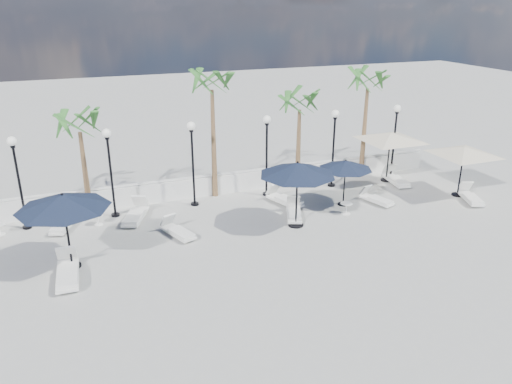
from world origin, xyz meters
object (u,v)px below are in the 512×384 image
object	(u,v)px
lounger_7	(284,199)
parasol_navy_left	(63,202)
lounger_2	(178,231)
lounger_3	(136,214)
parasol_cream_sq_a	(391,133)
lounger_8	(470,197)
parasol_navy_right	(297,169)
lounger_1	(67,272)
lounger_6	(396,179)
lounger_4	(294,212)
parasol_cream_sq_b	(465,147)
parasol_navy_mid	(346,165)
lounger_5	(376,199)
lounger_0	(64,223)

from	to	relation	value
lounger_7	parasol_navy_left	world-z (taller)	parasol_navy_left
lounger_2	parasol_navy_left	xyz separation A→B (m)	(-3.98, -1.12, 2.21)
lounger_3	parasol_cream_sq_a	size ratio (longest dim) A/B	0.39
lounger_8	parasol_navy_right	world-z (taller)	parasol_navy_right
lounger_1	parasol_navy_right	xyz separation A→B (m)	(8.88, 1.18, 2.17)
lounger_6	parasol_cream_sq_a	world-z (taller)	parasol_cream_sq_a
lounger_1	parasol_navy_right	bearing A→B (deg)	9.71
lounger_2	lounger_4	world-z (taller)	lounger_4
lounger_4	lounger_6	bearing A→B (deg)	39.07
lounger_7	parasol_cream_sq_b	bearing A→B (deg)	-32.77
parasol_navy_left	parasol_navy_right	size ratio (longest dim) A/B	1.01
lounger_3	parasol_navy_mid	distance (m)	9.34
lounger_5	lounger_8	size ratio (longest dim) A/B	0.92
lounger_2	lounger_4	size ratio (longest dim) A/B	0.97
lounger_4	lounger_1	bearing A→B (deg)	-145.81
lounger_4	lounger_6	distance (m)	6.89
lounger_6	lounger_8	size ratio (longest dim) A/B	1.08
lounger_2	lounger_4	bearing A→B (deg)	-20.78
parasol_cream_sq_b	lounger_7	bearing A→B (deg)	166.55
lounger_2	lounger_0	bearing A→B (deg)	129.82
lounger_7	parasol_navy_mid	bearing A→B (deg)	-42.13
lounger_2	parasol_cream_sq_b	world-z (taller)	parasol_cream_sq_b
parasol_cream_sq_b	parasol_navy_mid	bearing A→B (deg)	170.87
lounger_6	parasol_cream_sq_a	distance (m)	2.33
lounger_0	lounger_4	xyz separation A→B (m)	(9.21, -2.32, 0.00)
parasol_cream_sq_a	parasol_cream_sq_b	distance (m)	3.56
lounger_0	lounger_6	size ratio (longest dim) A/B	0.91
lounger_1	lounger_7	bearing A→B (deg)	22.60
lounger_5	lounger_7	world-z (taller)	lounger_7
lounger_1	parasol_cream_sq_a	world-z (taller)	parasol_cream_sq_a
lounger_6	lounger_7	size ratio (longest dim) A/B	1.01
parasol_navy_left	parasol_navy_right	distance (m)	8.73
lounger_4	parasol_cream_sq_b	bearing A→B (deg)	19.25
lounger_5	parasol_cream_sq_a	size ratio (longest dim) A/B	0.32
lounger_6	parasol_navy_right	distance (m)	7.74
lounger_6	lounger_0	bearing A→B (deg)	-172.79
lounger_6	parasol_navy_mid	size ratio (longest dim) A/B	0.86
lounger_3	parasol_cream_sq_b	xyz separation A→B (m)	(14.74, -2.53, 2.12)
parasol_cream_sq_a	lounger_4	bearing A→B (deg)	-158.25
lounger_4	parasol_navy_right	bearing A→B (deg)	-87.43
parasol_navy_right	lounger_7	bearing A→B (deg)	77.53
lounger_1	lounger_2	world-z (taller)	lounger_1
lounger_8	parasol_cream_sq_b	bearing A→B (deg)	111.53
lounger_7	lounger_2	bearing A→B (deg)	177.13
lounger_0	parasol_navy_mid	distance (m)	12.15
lounger_3	lounger_5	bearing A→B (deg)	12.66
lounger_3	lounger_5	world-z (taller)	lounger_3
lounger_6	parasol_navy_right	xyz separation A→B (m)	(-6.87, -2.81, 2.19)
lounger_2	lounger_7	size ratio (longest dim) A/B	0.90
lounger_0	parasol_cream_sq_a	xyz separation A→B (m)	(15.62, 0.24, 2.29)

